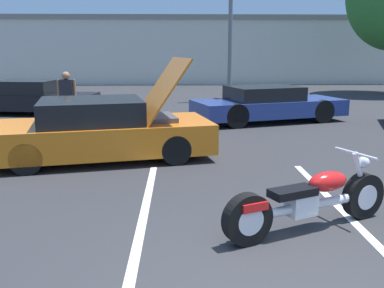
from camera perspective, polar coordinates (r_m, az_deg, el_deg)
The scene contains 9 objects.
parking_stripe_foreground at distance 5.70m, azimuth -6.77°, elevation -10.82°, with size 0.12×5.69×0.01m, color white.
parking_stripe_middle at distance 6.14m, azimuth 20.98°, elevation -9.87°, with size 0.12×5.69×0.01m, color white.
far_building at distance 29.90m, azimuth 0.14°, elevation 12.67°, with size 32.00×4.20×4.40m.
light_pole at distance 19.15m, azimuth 5.45°, elevation 17.35°, with size 1.21×0.28×7.02m.
motorcycle at distance 5.63m, azimuth 15.41°, elevation -7.33°, with size 2.33×1.22×0.95m.
show_car_hood_open at distance 9.10m, azimuth -11.96°, elevation 1.80°, with size 4.83×2.86×2.09m.
parked_car_mid_row at distance 13.79m, azimuth 10.04°, elevation 5.23°, with size 5.07×3.12×1.12m.
parked_car_left_row at distance 16.41m, azimuth -20.68°, elevation 5.80°, with size 4.65×2.39×1.18m.
spectator_near_motorcycle at distance 12.49m, azimuth -16.32°, elevation 6.16°, with size 0.52×0.22×1.65m.
Camera 1 is at (-0.97, -3.20, 2.26)m, focal length 40.00 mm.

